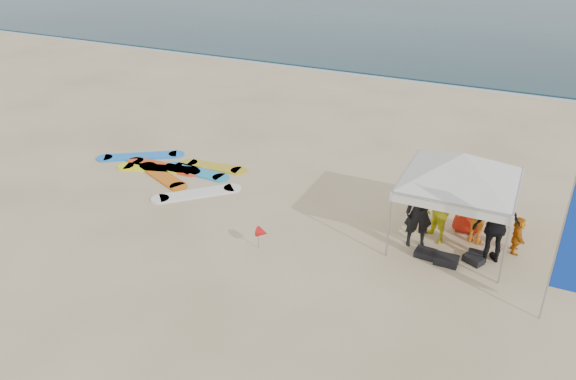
% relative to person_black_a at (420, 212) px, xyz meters
% --- Properties ---
extents(ground, '(120.00, 120.00, 0.00)m').
position_rel_person_black_a_xyz_m(ground, '(-3.73, -3.32, -0.97)').
color(ground, beige).
rests_on(ground, ground).
extents(shoreline_foam, '(160.00, 1.20, 0.01)m').
position_rel_person_black_a_xyz_m(shoreline_foam, '(-3.73, 14.88, -0.96)').
color(shoreline_foam, silver).
rests_on(shoreline_foam, ground).
extents(person_black_a, '(0.82, 0.67, 1.93)m').
position_rel_person_black_a_xyz_m(person_black_a, '(0.00, 0.00, 0.00)').
color(person_black_a, black).
rests_on(person_black_a, ground).
extents(person_yellow, '(1.06, 1.03, 1.71)m').
position_rel_person_black_a_xyz_m(person_yellow, '(0.38, 0.42, -0.11)').
color(person_yellow, yellow).
rests_on(person_yellow, ground).
extents(person_orange_a, '(1.20, 0.83, 1.70)m').
position_rel_person_black_a_xyz_m(person_orange_a, '(1.36, 0.80, -0.12)').
color(person_orange_a, orange).
rests_on(person_orange_a, ground).
extents(person_black_b, '(1.23, 0.96, 1.95)m').
position_rel_person_black_a_xyz_m(person_black_b, '(1.82, 0.07, 0.01)').
color(person_black_b, black).
rests_on(person_black_b, ground).
extents(person_orange_b, '(0.94, 0.61, 1.92)m').
position_rel_person_black_a_xyz_m(person_orange_b, '(1.05, 1.23, -0.01)').
color(person_orange_b, red).
rests_on(person_orange_b, ground).
extents(person_seated, '(0.40, 0.94, 0.98)m').
position_rel_person_black_a_xyz_m(person_seated, '(2.33, 0.72, -0.47)').
color(person_seated, orange).
rests_on(person_seated, ground).
extents(canopy_tent, '(3.78, 3.78, 2.85)m').
position_rel_person_black_a_xyz_m(canopy_tent, '(0.79, 0.52, 1.52)').
color(canopy_tent, '#A5A5A8').
rests_on(canopy_tent, ground).
extents(marker_pennant, '(0.28, 0.28, 0.64)m').
position_rel_person_black_a_xyz_m(marker_pennant, '(-3.46, -1.86, -0.47)').
color(marker_pennant, '#A5A5A8').
rests_on(marker_pennant, ground).
extents(gear_pile, '(1.66, 0.86, 0.22)m').
position_rel_person_black_a_xyz_m(gear_pile, '(0.95, -0.36, -0.87)').
color(gear_pile, black).
rests_on(gear_pile, ground).
extents(surfboard_spread, '(5.44, 3.36, 0.07)m').
position_rel_person_black_a_xyz_m(surfboard_spread, '(-8.20, 0.99, -0.93)').
color(surfboard_spread, gold).
rests_on(surfboard_spread, ground).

